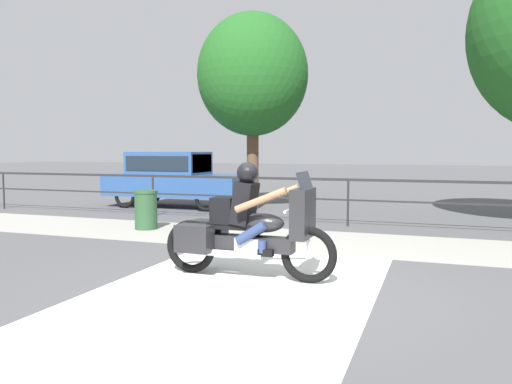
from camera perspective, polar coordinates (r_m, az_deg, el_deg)
ground_plane at (r=6.33m, az=1.99°, el=-10.94°), size 120.00×120.00×0.00m
sidewalk_band at (r=9.54m, az=8.33°, el=-5.63°), size 44.00×2.40×0.01m
crosswalk_band at (r=6.28m, az=-2.10°, el=-11.03°), size 3.31×6.00×0.01m
fence_railing at (r=11.48m, az=10.50°, el=0.39°), size 36.00×0.05×1.09m
motorcycle at (r=6.70m, az=-1.03°, el=-4.04°), size 2.44×0.76×1.56m
parked_car at (r=15.45m, az=-9.41°, el=1.83°), size 4.36×1.64×1.69m
trash_bin at (r=11.14m, az=-12.47°, el=-2.00°), size 0.51×0.51×0.86m
tree_behind_car at (r=15.00m, az=-0.39°, el=13.17°), size 3.25×3.25×5.73m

